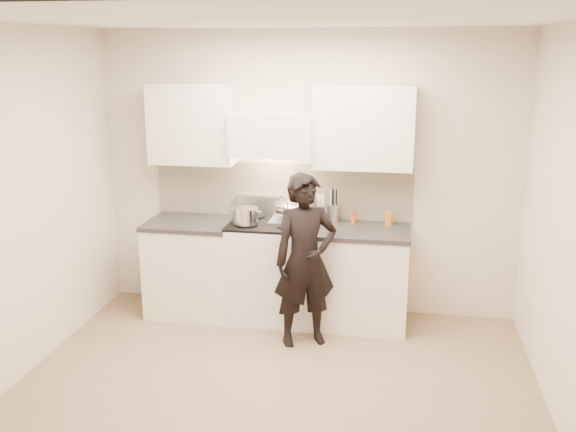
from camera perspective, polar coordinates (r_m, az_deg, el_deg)
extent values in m
plane|color=#846B4D|center=(5.00, -1.36, -15.55)|extent=(4.00, 4.00, 0.00)
cube|color=beige|center=(6.15, 1.77, 3.76)|extent=(4.00, 0.04, 2.70)
cube|color=beige|center=(2.88, -8.48, -9.46)|extent=(4.00, 0.04, 2.70)
cube|color=beige|center=(5.24, -23.43, 0.59)|extent=(0.04, 3.50, 2.70)
cube|color=beige|center=(4.53, 24.16, -1.55)|extent=(0.04, 3.50, 2.70)
cube|color=silver|center=(4.32, -1.58, 16.97)|extent=(4.00, 3.50, 0.02)
cube|color=#EEE7BF|center=(6.22, -0.54, 2.32)|extent=(2.50, 0.02, 0.53)
cube|color=#B5B5B5|center=(6.22, -1.05, 0.87)|extent=(0.76, 0.08, 0.20)
cube|color=silver|center=(5.95, -1.37, 7.28)|extent=(0.76, 0.40, 0.40)
cylinder|color=silver|center=(5.80, -1.71, 5.29)|extent=(0.66, 0.02, 0.02)
cube|color=silver|center=(5.87, 6.75, 7.82)|extent=(0.90, 0.33, 0.75)
cube|color=silver|center=(6.17, -8.50, 8.10)|extent=(0.80, 0.33, 0.75)
cube|color=beige|center=(6.17, 2.91, 1.40)|extent=(0.08, 0.01, 0.12)
cube|color=silver|center=(6.13, -1.52, -4.91)|extent=(0.76, 0.65, 0.92)
cube|color=black|center=(5.99, -1.55, -0.66)|extent=(0.76, 0.65, 0.02)
cube|color=silver|center=(6.07, 0.15, -0.30)|extent=(0.36, 0.34, 0.01)
cylinder|color=silver|center=(5.75, -2.13, -2.88)|extent=(0.62, 0.02, 0.02)
cylinder|color=black|center=(5.88, -3.57, -0.77)|extent=(0.18, 0.18, 0.01)
cylinder|color=black|center=(5.81, -0.11, -0.94)|extent=(0.18, 0.18, 0.01)
cylinder|color=black|center=(6.16, -2.92, -0.04)|extent=(0.18, 0.18, 0.01)
cylinder|color=black|center=(6.09, 0.39, -0.19)|extent=(0.18, 0.18, 0.01)
cube|color=silver|center=(6.04, 6.26, -5.53)|extent=(0.90, 0.65, 0.88)
cube|color=black|center=(5.89, 6.38, -1.33)|extent=(0.92, 0.67, 0.04)
cube|color=silver|center=(6.33, -8.48, -4.62)|extent=(0.80, 0.65, 0.88)
cube|color=black|center=(6.20, -8.64, -0.60)|extent=(0.82, 0.67, 0.04)
ellipsoid|color=silver|center=(6.02, 0.50, 0.66)|extent=(0.36, 0.36, 0.20)
torus|color=silver|center=(6.01, 0.50, 1.09)|extent=(0.37, 0.37, 0.02)
ellipsoid|color=beige|center=(6.02, 0.50, 0.57)|extent=(0.20, 0.20, 0.09)
cylinder|color=silver|center=(5.87, -0.22, 1.36)|extent=(0.07, 0.26, 0.19)
cylinder|color=silver|center=(5.87, -3.76, 0.01)|extent=(0.27, 0.27, 0.15)
cube|color=silver|center=(5.92, -4.91, 0.67)|extent=(0.05, 0.03, 0.01)
cube|color=silver|center=(5.79, -2.60, 0.40)|extent=(0.05, 0.03, 0.01)
cylinder|color=#B5B5B5|center=(6.10, 4.04, 0.29)|extent=(0.12, 0.12, 0.17)
cylinder|color=black|center=(6.08, 4.31, 1.03)|extent=(0.01, 0.01, 0.29)
cylinder|color=silver|center=(6.10, 4.27, 1.08)|extent=(0.01, 0.01, 0.29)
cylinder|color=#B5B5B5|center=(6.11, 4.11, 1.11)|extent=(0.01, 0.01, 0.29)
cylinder|color=black|center=(6.10, 3.92, 1.11)|extent=(0.01, 0.01, 0.29)
cylinder|color=#B5B5B5|center=(6.09, 3.80, 1.07)|extent=(0.01, 0.01, 0.29)
cylinder|color=silver|center=(6.07, 3.83, 1.03)|extent=(0.01, 0.01, 0.29)
cylinder|color=black|center=(6.06, 3.99, 0.99)|extent=(0.01, 0.01, 0.29)
cylinder|color=#B5B5B5|center=(6.06, 4.19, 1.00)|extent=(0.01, 0.01, 0.29)
cylinder|color=#D95F05|center=(6.06, 5.83, -0.29)|extent=(0.04, 0.04, 0.08)
cylinder|color=red|center=(6.05, 5.84, 0.17)|extent=(0.05, 0.05, 0.03)
cylinder|color=#A86B1A|center=(6.03, 8.97, -0.23)|extent=(0.07, 0.07, 0.13)
imported|color=black|center=(5.50, 1.55, -3.97)|extent=(0.65, 0.56, 1.51)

